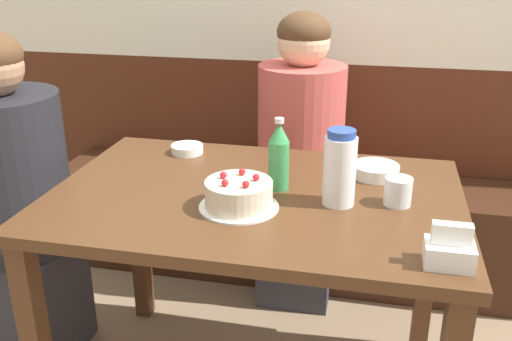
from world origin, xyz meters
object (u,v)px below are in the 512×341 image
object	(u,v)px
water_pitcher	(311,164)
person_teal_shirt	(467,254)
napkin_holder	(354,243)
soju_bottle	(242,140)
bowl_rice_small	(382,188)
person_pale_blue_shirt	(30,223)
bowl_soup_white	(178,178)
bench_seat	(292,197)
birthday_cake	(245,203)
glass_water_tall	(199,156)

from	to	relation	value
water_pitcher	person_teal_shirt	size ratio (longest dim) A/B	0.18
water_pitcher	napkin_holder	world-z (taller)	water_pitcher
napkin_holder	soju_bottle	bearing A→B (deg)	136.42
bowl_rice_small	person_teal_shirt	size ratio (longest dim) A/B	0.08
bowl_rice_small	person_pale_blue_shirt	distance (m)	1.41
napkin_holder	person_pale_blue_shirt	bearing A→B (deg)	177.63
bowl_soup_white	person_teal_shirt	xyz separation A→B (m)	(1.12, 0.04, -0.16)
person_pale_blue_shirt	bench_seat	bearing A→B (deg)	52.46
soju_bottle	water_pitcher	bearing A→B (deg)	-23.38
birthday_cake	person_pale_blue_shirt	bearing A→B (deg)	-174.64
person_pale_blue_shirt	glass_water_tall	bearing A→B (deg)	33.38
bowl_soup_white	soju_bottle	bearing A→B (deg)	50.46
bench_seat	napkin_holder	world-z (taller)	napkin_holder
soju_bottle	bowl_rice_small	bearing A→B (deg)	-9.04
bowl_rice_small	person_pale_blue_shirt	bearing A→B (deg)	-164.87
glass_water_tall	napkin_holder	bearing A→B (deg)	-32.03
bench_seat	water_pitcher	world-z (taller)	water_pitcher
bowl_soup_white	bowl_rice_small	world-z (taller)	bowl_rice_small
bench_seat	napkin_holder	bearing A→B (deg)	-68.44
birthday_cake	person_pale_blue_shirt	size ratio (longest dim) A/B	0.18
napkin_holder	bowl_rice_small	distance (m)	0.42
soju_bottle	bowl_rice_small	size ratio (longest dim) A/B	2.18
bowl_soup_white	person_pale_blue_shirt	size ratio (longest dim) A/B	0.08
glass_water_tall	bowl_soup_white	bearing A→B (deg)	-99.10
water_pitcher	soju_bottle	xyz separation A→B (m)	(-0.32, 0.14, -0.00)
soju_bottle	bowl_soup_white	bearing A→B (deg)	-129.54
bowl_soup_white	glass_water_tall	size ratio (longest dim) A/B	1.28
bench_seat	glass_water_tall	size ratio (longest dim) A/B	27.80
glass_water_tall	person_pale_blue_shirt	size ratio (longest dim) A/B	0.07
soju_bottle	person_teal_shirt	bearing A→B (deg)	-11.82
bowl_soup_white	person_pale_blue_shirt	xyz separation A→B (m)	(-0.56, -0.23, -0.17)
soju_bottle	person_teal_shirt	distance (m)	0.98
soju_bottle	person_pale_blue_shirt	bearing A→B (deg)	-148.72
birthday_cake	napkin_holder	xyz separation A→B (m)	(0.41, -0.14, -0.00)
water_pitcher	glass_water_tall	distance (m)	0.50
bowl_soup_white	bowl_rice_small	distance (m)	0.80
bowl_rice_small	person_pale_blue_shirt	size ratio (longest dim) A/B	0.08
water_pitcher	person_teal_shirt	xyz separation A→B (m)	(0.60, -0.06, -0.26)
soju_bottle	person_pale_blue_shirt	distance (m)	0.92
bench_seat	birthday_cake	bearing A→B (deg)	-87.48
bowl_soup_white	glass_water_tall	bearing A→B (deg)	80.90
water_pitcher	soju_bottle	bearing A→B (deg)	156.62
bowl_soup_white	water_pitcher	bearing A→B (deg)	10.50
bowl_rice_small	glass_water_tall	distance (m)	0.76
bench_seat	napkin_holder	size ratio (longest dim) A/B	20.03
napkin_holder	bowl_rice_small	size ratio (longest dim) A/B	1.09
person_teal_shirt	person_pale_blue_shirt	world-z (taller)	person_pale_blue_shirt
bowl_soup_white	person_pale_blue_shirt	distance (m)	0.63
water_pitcher	bowl_rice_small	world-z (taller)	water_pitcher
soju_bottle	bowl_rice_small	distance (m)	0.61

